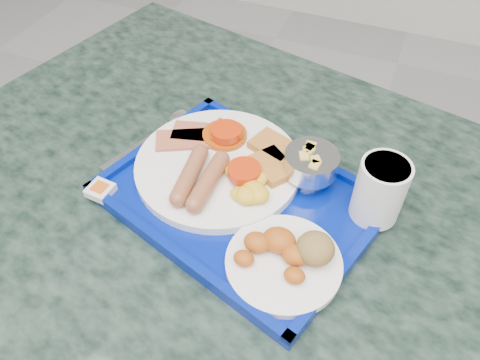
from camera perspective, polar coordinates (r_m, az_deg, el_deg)
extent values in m
cylinder|color=gray|center=(1.08, 1.82, -16.55)|extent=(0.11, 0.11, 0.70)
cube|color=black|center=(0.77, 2.46, -4.19)|extent=(1.40, 1.09, 0.04)
cube|color=#021788|center=(0.75, 0.00, -2.43)|extent=(0.48, 0.41, 0.01)
cube|color=#021788|center=(0.82, 6.36, 3.95)|extent=(0.39, 0.14, 0.01)
cube|color=#021788|center=(0.68, -7.77, -8.76)|extent=(0.39, 0.14, 0.01)
cube|color=#021788|center=(0.68, 12.99, -9.75)|extent=(0.11, 0.29, 0.01)
cube|color=#021788|center=(0.84, -10.37, 4.66)|extent=(0.11, 0.29, 0.01)
cylinder|color=white|center=(0.78, -2.68, 1.78)|extent=(0.28, 0.28, 0.02)
cube|color=#BA614A|center=(0.83, -4.99, 5.78)|extent=(0.10, 0.07, 0.01)
cube|color=#BA614A|center=(0.82, -6.93, 4.90)|extent=(0.11, 0.09, 0.01)
cylinder|color=#CB4E08|center=(0.82, -1.88, 5.48)|extent=(0.08, 0.08, 0.01)
sphere|color=#CB4E08|center=(0.81, -0.81, 5.65)|extent=(0.01, 0.01, 0.01)
sphere|color=#CB4E08|center=(0.80, -0.82, 4.84)|extent=(0.01, 0.01, 0.01)
sphere|color=#CB4E08|center=(0.81, -0.07, 5.29)|extent=(0.01, 0.01, 0.01)
sphere|color=#CB4E08|center=(0.84, -2.43, 7.18)|extent=(0.01, 0.01, 0.01)
sphere|color=#CB4E08|center=(0.82, -0.31, 6.38)|extent=(0.01, 0.01, 0.01)
sphere|color=#CB4E08|center=(0.81, -2.10, 5.59)|extent=(0.01, 0.01, 0.01)
sphere|color=#CB4E08|center=(0.83, -2.03, 6.56)|extent=(0.01, 0.01, 0.01)
sphere|color=#CB4E08|center=(0.82, -2.72, 6.36)|extent=(0.01, 0.01, 0.01)
sphere|color=#CB4E08|center=(0.83, -1.63, 6.59)|extent=(0.01, 0.01, 0.01)
sphere|color=#CB4E08|center=(0.82, -1.60, 6.36)|extent=(0.01, 0.01, 0.01)
sphere|color=#CB4E08|center=(0.81, 0.01, 5.48)|extent=(0.01, 0.01, 0.01)
sphere|color=#CB4E08|center=(0.80, -3.21, 5.14)|extent=(0.01, 0.01, 0.01)
sphere|color=#CB4E08|center=(0.80, -2.33, 4.69)|extent=(0.01, 0.01, 0.01)
sphere|color=#CB4E08|center=(0.82, -0.34, 6.26)|extent=(0.01, 0.01, 0.01)
sphere|color=#CB4E08|center=(0.81, -1.31, 5.31)|extent=(0.01, 0.01, 0.01)
sphere|color=#CB4E08|center=(0.81, -0.26, 5.41)|extent=(0.01, 0.01, 0.01)
cube|color=#C27830|center=(0.80, 4.06, 4.12)|extent=(0.09, 0.07, 0.01)
cube|color=#C27830|center=(0.76, 4.01, 1.70)|extent=(0.09, 0.09, 0.01)
cylinder|color=brown|center=(0.74, -6.16, 0.67)|extent=(0.04, 0.11, 0.03)
cylinder|color=brown|center=(0.73, -3.87, -0.11)|extent=(0.03, 0.11, 0.03)
ellipsoid|color=yellow|center=(0.72, -0.20, -1.64)|extent=(0.02, 0.02, 0.02)
ellipsoid|color=yellow|center=(0.72, 2.25, -1.76)|extent=(0.03, 0.03, 0.02)
ellipsoid|color=yellow|center=(0.72, 1.75, -1.88)|extent=(0.03, 0.03, 0.02)
ellipsoid|color=yellow|center=(0.71, 1.63, -2.20)|extent=(0.02, 0.02, 0.02)
ellipsoid|color=yellow|center=(0.71, 0.87, -1.83)|extent=(0.04, 0.04, 0.02)
ellipsoid|color=yellow|center=(0.74, 2.34, 0.19)|extent=(0.03, 0.03, 0.02)
ellipsoid|color=yellow|center=(0.72, 1.66, -1.18)|extent=(0.04, 0.04, 0.02)
ellipsoid|color=yellow|center=(0.72, 0.05, -1.71)|extent=(0.03, 0.03, 0.02)
ellipsoid|color=yellow|center=(0.76, 0.91, 1.47)|extent=(0.03, 0.03, 0.02)
ellipsoid|color=yellow|center=(0.75, -0.57, 1.14)|extent=(0.03, 0.03, 0.02)
cylinder|color=red|center=(0.81, -1.70, 5.85)|extent=(0.05, 0.05, 0.02)
cylinder|color=red|center=(0.74, 0.49, 1.08)|extent=(0.05, 0.05, 0.02)
cylinder|color=white|center=(0.67, 5.33, -10.05)|extent=(0.16, 0.16, 0.01)
ellipsoid|color=#BF5816|center=(0.64, 6.65, -11.49)|extent=(0.03, 0.02, 0.02)
ellipsoid|color=#BF5816|center=(0.65, 6.76, -9.05)|extent=(0.04, 0.03, 0.03)
ellipsoid|color=#BF5816|center=(0.66, 4.79, -7.32)|extent=(0.05, 0.04, 0.03)
ellipsoid|color=#BF5816|center=(0.66, 2.11, -7.61)|extent=(0.04, 0.03, 0.03)
ellipsoid|color=#BF5816|center=(0.65, 0.48, -9.52)|extent=(0.03, 0.02, 0.02)
ellipsoid|color=brown|center=(0.65, 9.17, -8.24)|extent=(0.05, 0.05, 0.04)
cylinder|color=silver|center=(0.78, 8.37, 0.13)|extent=(0.05, 0.05, 0.01)
cylinder|color=silver|center=(0.77, 8.46, 0.73)|extent=(0.02, 0.02, 0.02)
cylinder|color=silver|center=(0.75, 8.67, 2.11)|extent=(0.09, 0.09, 0.03)
cube|color=#F9D65E|center=(0.76, 8.58, 3.99)|extent=(0.02, 0.01, 0.01)
cube|color=#F9D65E|center=(0.75, 8.39, 3.73)|extent=(0.02, 0.02, 0.01)
cube|color=#F9D65E|center=(0.75, 8.38, 3.40)|extent=(0.02, 0.02, 0.01)
cube|color=#F9D65E|center=(0.73, 9.09, 1.65)|extent=(0.02, 0.02, 0.01)
cube|color=#F9D65E|center=(0.73, 9.17, 2.21)|extent=(0.02, 0.02, 0.01)
cube|color=#F9D65E|center=(0.74, 7.78, 2.74)|extent=(0.02, 0.02, 0.01)
cylinder|color=white|center=(0.72, 16.67, -1.24)|extent=(0.07, 0.07, 0.10)
cylinder|color=orange|center=(0.68, 17.48, 1.32)|extent=(0.06, 0.06, 0.01)
cube|color=silver|center=(0.84, -10.44, 4.18)|extent=(0.02, 0.13, 0.00)
ellipsoid|color=silver|center=(0.89, -7.46, 7.68)|extent=(0.03, 0.04, 0.01)
cube|color=silver|center=(0.85, -11.34, 4.66)|extent=(0.08, 0.19, 0.00)
cube|color=white|center=(0.78, -16.65, -1.20)|extent=(0.04, 0.04, 0.01)
cube|color=#D35D17|center=(0.77, -16.77, -0.83)|extent=(0.02, 0.02, 0.00)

